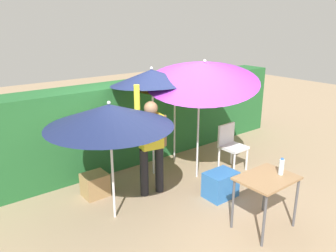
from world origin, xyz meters
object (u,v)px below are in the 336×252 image
(umbrella_orange, at_px, (175,77))
(umbrella_navy, at_px, (202,72))
(umbrella_rainbow, at_px, (109,115))
(umbrella_yellow, at_px, (152,77))
(bottle_water, at_px, (281,167))
(person_vendor, at_px, (151,141))
(cooler_box, at_px, (220,185))
(folding_table, at_px, (267,184))
(chair_plastic, at_px, (231,144))
(crate_cardboard, at_px, (95,185))

(umbrella_orange, bearing_deg, umbrella_navy, -99.25)
(umbrella_rainbow, height_order, umbrella_yellow, umbrella_yellow)
(umbrella_yellow, bearing_deg, bottle_water, -79.35)
(umbrella_navy, xyz_separation_m, person_vendor, (-1.04, 0.05, -1.03))
(umbrella_yellow, height_order, cooler_box, umbrella_yellow)
(person_vendor, xyz_separation_m, folding_table, (0.68, -1.76, -0.25))
(person_vendor, distance_m, chair_plastic, 1.84)
(umbrella_navy, bearing_deg, cooler_box, -106.17)
(umbrella_orange, bearing_deg, umbrella_yellow, -159.07)
(crate_cardboard, bearing_deg, umbrella_navy, -16.77)
(umbrella_navy, height_order, bottle_water, umbrella_navy)
(umbrella_yellow, height_order, folding_table, umbrella_yellow)
(umbrella_orange, xyz_separation_m, umbrella_yellow, (-0.75, -0.29, 0.10))
(umbrella_rainbow, distance_m, cooler_box, 2.23)
(umbrella_rainbow, height_order, bottle_water, umbrella_rainbow)
(umbrella_orange, distance_m, umbrella_yellow, 0.81)
(umbrella_navy, height_order, cooler_box, umbrella_navy)
(umbrella_yellow, xyz_separation_m, folding_table, (0.23, -2.36, -1.18))
(person_vendor, bearing_deg, crate_cardboard, 147.54)
(umbrella_navy, distance_m, bottle_water, 2.08)
(bottle_water, bearing_deg, umbrella_yellow, 100.65)
(folding_table, relative_size, bottle_water, 3.33)
(crate_cardboard, xyz_separation_m, folding_table, (1.48, -2.27, 0.49))
(crate_cardboard, bearing_deg, chair_plastic, -14.03)
(chair_plastic, height_order, folding_table, chair_plastic)
(umbrella_rainbow, bearing_deg, person_vendor, 16.52)
(chair_plastic, bearing_deg, umbrella_navy, 173.02)
(umbrella_yellow, bearing_deg, chair_plastic, -28.58)
(crate_cardboard, relative_size, bottle_water, 1.65)
(umbrella_rainbow, bearing_deg, umbrella_orange, 28.88)
(umbrella_yellow, distance_m, folding_table, 2.64)
(umbrella_rainbow, relative_size, umbrella_yellow, 0.87)
(chair_plastic, distance_m, folding_table, 1.97)
(folding_table, bearing_deg, umbrella_navy, 78.02)
(folding_table, bearing_deg, umbrella_yellow, 95.61)
(bottle_water, bearing_deg, chair_plastic, 62.28)
(umbrella_rainbow, distance_m, umbrella_yellow, 1.58)
(chair_plastic, xyz_separation_m, bottle_water, (-0.88, -1.68, 0.38))
(chair_plastic, bearing_deg, crate_cardboard, 165.97)
(umbrella_navy, height_order, person_vendor, umbrella_navy)
(umbrella_rainbow, xyz_separation_m, crate_cardboard, (0.06, 0.76, -1.38))
(chair_plastic, distance_m, crate_cardboard, 2.68)
(person_vendor, relative_size, chair_plastic, 2.11)
(umbrella_yellow, xyz_separation_m, cooler_box, (0.38, -1.39, -1.64))
(crate_cardboard, bearing_deg, person_vendor, -32.46)
(umbrella_navy, height_order, folding_table, umbrella_navy)
(chair_plastic, relative_size, bottle_water, 3.71)
(umbrella_yellow, height_order, umbrella_navy, umbrella_navy)
(person_vendor, distance_m, crate_cardboard, 1.20)
(umbrella_rainbow, distance_m, crate_cardboard, 1.58)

